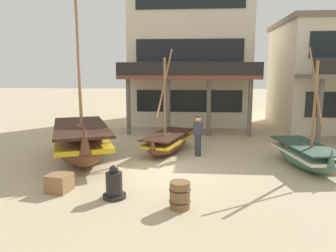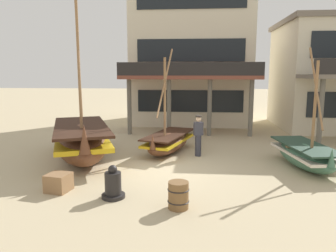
{
  "view_description": "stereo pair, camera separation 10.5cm",
  "coord_description": "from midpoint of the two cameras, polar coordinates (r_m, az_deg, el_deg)",
  "views": [
    {
      "loc": [
        0.95,
        -11.1,
        3.4
      ],
      "look_at": [
        0.0,
        1.0,
        1.4
      ],
      "focal_mm": 34.46,
      "sensor_mm": 36.0,
      "label": 1
    },
    {
      "loc": [
        1.06,
        -11.09,
        3.4
      ],
      "look_at": [
        0.0,
        1.0,
        1.4
      ],
      "focal_mm": 34.46,
      "sensor_mm": 36.0,
      "label": 2
    }
  ],
  "objects": [
    {
      "name": "fisherman_by_hull",
      "position": [
        13.31,
        5.59,
        -1.81
      ],
      "size": [
        0.41,
        0.33,
        1.68
      ],
      "color": "#33333D",
      "rests_on": "ground"
    },
    {
      "name": "harbor_building_main",
      "position": [
        22.77,
        4.28,
        12.7
      ],
      "size": [
        8.05,
        8.62,
        9.5
      ],
      "color": "beige",
      "rests_on": "ground"
    },
    {
      "name": "cargo_crate",
      "position": [
        10.0,
        -18.5,
        -9.45
      ],
      "size": [
        0.73,
        0.73,
        0.52
      ],
      "primitive_type": "cube",
      "rotation": [
        0.0,
        0.0,
        1.39
      ],
      "color": "olive",
      "rests_on": "ground"
    },
    {
      "name": "wooden_barrel",
      "position": [
        8.33,
        2.22,
        -12.13
      ],
      "size": [
        0.56,
        0.56,
        0.7
      ],
      "color": "brown",
      "rests_on": "ground"
    },
    {
      "name": "capstan_winch",
      "position": [
        9.11,
        -9.36,
        -10.26
      ],
      "size": [
        0.65,
        0.65,
        0.93
      ],
      "color": "black",
      "rests_on": "ground"
    },
    {
      "name": "fishing_boat_far_right",
      "position": [
        13.94,
        0.31,
        -2.77
      ],
      "size": [
        2.19,
        3.68,
        4.42
      ],
      "color": "brown",
      "rests_on": "ground"
    },
    {
      "name": "fishing_boat_centre_large",
      "position": [
        13.15,
        -14.84,
        -2.51
      ],
      "size": [
        3.77,
        5.55,
        6.63
      ],
      "color": "brown",
      "rests_on": "ground"
    },
    {
      "name": "ground_plane",
      "position": [
        11.65,
        -0.17,
        -7.61
      ],
      "size": [
        120.0,
        120.0,
        0.0
      ],
      "primitive_type": "plane",
      "color": "tan"
    },
    {
      "name": "fishing_boat_near_left",
      "position": [
        12.75,
        23.34,
        -4.67
      ],
      "size": [
        1.79,
        3.61,
        4.28
      ],
      "color": "#427056",
      "rests_on": "ground"
    }
  ]
}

